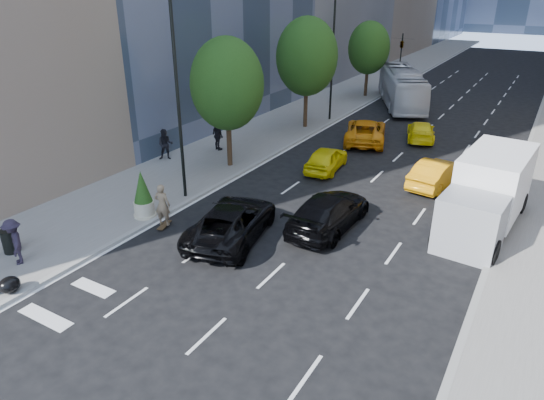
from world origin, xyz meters
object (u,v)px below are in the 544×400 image
Objects in this scene: trash_can at (10,242)px; planter_shrub at (143,195)px; black_sedan_lincoln at (232,221)px; black_sedan_mercedes at (329,211)px; city_bus at (402,87)px; skateboarder at (163,208)px; box_truck at (488,193)px.

trash_can is 0.42× the size of planter_shrub.
black_sedan_lincoln is 6.03× the size of trash_can.
black_sedan_mercedes is 25.87m from city_bus.
black_sedan_mercedes is 5.85× the size of trash_can.
skateboarder reaches higher than black_sedan_mercedes.
skateboarder is 0.17× the size of city_bus.
city_bus reaches higher than planter_shrub.
skateboarder reaches higher than black_sedan_lincoln.
planter_shrub reaches higher than trash_can.
planter_shrub is (-3.40, -29.04, -0.41)m from city_bus.
planter_shrub is (-4.60, -0.58, 0.44)m from black_sedan_lincoln.
skateboarder is at bearing 1.03° from black_sedan_lincoln.
box_truck is at bearing 27.18° from planter_shrub.
planter_shrub is (-7.80, -3.56, 0.42)m from black_sedan_mercedes.
city_bus is 5.19× the size of planter_shrub.
city_bus reaches higher than trash_can.
black_sedan_lincoln is at bearing 40.06° from trash_can.
skateboarder reaches higher than trash_can.
city_bus is at bearing -110.26° from skateboarder.
box_truck reaches higher than trash_can.
city_bus is at bearing 80.57° from trash_can.
skateboarder is at bearing 30.93° from black_sedan_mercedes.
black_sedan_lincoln is at bearing 7.15° from planter_shrub.
trash_can is (-10.09, -8.78, -0.18)m from black_sedan_mercedes.
black_sedan_mercedes is at bearing -105.01° from city_bus.
black_sedan_lincoln is (3.23, 0.78, -0.19)m from skateboarder.
planter_shrub is at bearing 66.30° from trash_can.
black_sedan_lincoln is 11.34m from box_truck.
city_bus reaches higher than skateboarder.
planter_shrub reaches higher than black_sedan_lincoln.
planter_shrub is (-1.37, 0.20, 0.24)m from skateboarder.
box_truck is (9.23, 6.52, 0.92)m from black_sedan_lincoln.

